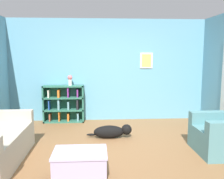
% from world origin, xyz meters
% --- Properties ---
extents(ground_plane, '(14.00, 14.00, 0.00)m').
position_xyz_m(ground_plane, '(0.00, 0.00, 0.00)').
color(ground_plane, brown).
extents(wall_back, '(5.60, 0.13, 2.60)m').
position_xyz_m(wall_back, '(0.00, 2.25, 1.30)').
color(wall_back, '#609EB7').
rests_on(wall_back, ground_plane).
extents(bookshelf, '(1.02, 0.28, 0.93)m').
position_xyz_m(bookshelf, '(-1.12, 2.06, 0.46)').
color(bookshelf, '#2D6B56').
rests_on(bookshelf, ground_plane).
extents(coffee_table, '(0.74, 0.54, 0.38)m').
position_xyz_m(coffee_table, '(-0.52, -0.92, 0.20)').
color(coffee_table, '#ADA3CC').
rests_on(coffee_table, ground_plane).
extents(dog, '(0.93, 0.24, 0.28)m').
position_xyz_m(dog, '(0.02, 0.71, 0.14)').
color(dog, black).
rests_on(dog, ground_plane).
extents(vase, '(0.12, 0.12, 0.26)m').
position_xyz_m(vase, '(-0.95, 2.04, 1.08)').
color(vase, silver).
rests_on(vase, bookshelf).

